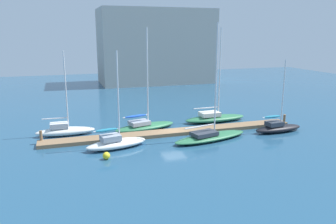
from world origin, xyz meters
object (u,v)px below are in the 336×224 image
sailboat_1 (116,142)px  sailboat_5 (278,127)px  sailboat_2 (144,125)px  harbor_building_distant (156,46)px  sailboat_4 (215,117)px  sailboat_3 (210,135)px  sailboat_0 (65,130)px  mooring_buoy_yellow (106,156)px

sailboat_1 → sailboat_5: (17.92, -0.05, -0.05)m
sailboat_1 → sailboat_2: (4.10, 5.27, -0.06)m
sailboat_5 → harbor_building_distant: harbor_building_distant is taller
sailboat_5 → harbor_building_distant: 42.62m
sailboat_4 → sailboat_5: size_ratio=1.43×
sailboat_3 → sailboat_1: bearing=164.8°
harbor_building_distant → sailboat_1: bearing=-110.8°
sailboat_0 → sailboat_2: sailboat_2 is taller
sailboat_1 → sailboat_4: bearing=14.0°
sailboat_1 → sailboat_4: 14.62m
sailboat_1 → sailboat_3: sailboat_3 is taller
sailboat_0 → sailboat_3: size_ratio=0.76×
mooring_buoy_yellow → sailboat_5: bearing=7.7°
sailboat_2 → harbor_building_distant: bearing=58.5°
sailboat_3 → sailboat_4: sailboat_3 is taller
sailboat_0 → sailboat_4: 17.75m
sailboat_2 → mooring_buoy_yellow: sailboat_2 is taller
sailboat_4 → sailboat_5: bearing=-55.5°
sailboat_5 → sailboat_3: bearing=178.9°
sailboat_0 → sailboat_3: bearing=-23.2°
sailboat_3 → sailboat_2: bearing=121.3°
sailboat_0 → harbor_building_distant: (20.41, 36.06, 7.30)m
sailboat_3 → sailboat_5: bearing=-10.1°
sailboat_2 → sailboat_4: size_ratio=1.00×
sailboat_3 → harbor_building_distant: 43.42m
sailboat_2 → sailboat_4: 9.20m
sailboat_1 → sailboat_2: bearing=41.1°
sailboat_4 → sailboat_1: bearing=-157.4°
sailboat_4 → harbor_building_distant: (2.67, 35.71, 7.34)m
sailboat_4 → mooring_buoy_yellow: sailboat_4 is taller
harbor_building_distant → sailboat_0: bearing=-119.5°
sailboat_3 → sailboat_4: bearing=48.3°
sailboat_5 → harbor_building_distant: size_ratio=0.33×
sailboat_0 → mooring_buoy_yellow: sailboat_0 is taller
harbor_building_distant → sailboat_5: bearing=-87.3°
sailboat_2 → sailboat_5: 14.82m
sailboat_3 → sailboat_4: (3.66, 6.61, 0.07)m
sailboat_1 → mooring_buoy_yellow: size_ratio=14.16×
sailboat_0 → sailboat_5: (22.42, -5.88, -0.04)m
sailboat_3 → sailboat_5: 8.35m
sailboat_2 → sailboat_5: bearing=-34.6°
sailboat_1 → sailboat_3: (9.59, -0.42, -0.12)m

